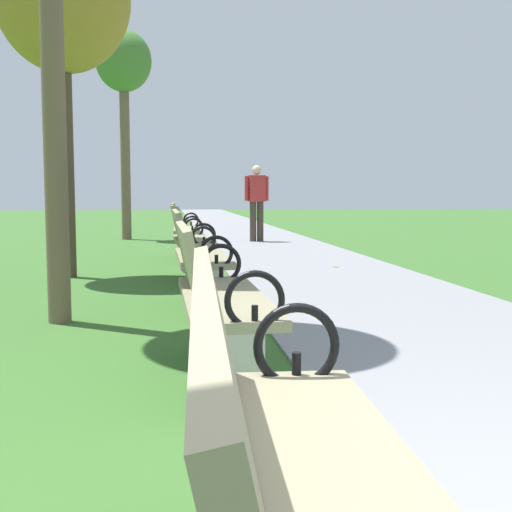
% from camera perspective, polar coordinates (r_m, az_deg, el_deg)
% --- Properties ---
extents(paved_walkway, '(2.48, 44.00, 0.02)m').
position_cam_1_polar(paved_walkway, '(19.24, -1.58, 2.36)').
color(paved_walkway, gray).
rests_on(paved_walkway, ground).
extents(park_bench_1, '(0.54, 1.62, 0.90)m').
position_cam_1_polar(park_bench_1, '(1.35, 3.60, -19.64)').
color(park_bench_1, gray).
rests_on(park_bench_1, ground).
extents(park_bench_2, '(0.50, 1.61, 0.90)m').
position_cam_1_polar(park_bench_2, '(3.63, -3.64, -3.62)').
color(park_bench_2, gray).
rests_on(park_bench_2, ground).
extents(park_bench_3, '(0.50, 1.61, 0.90)m').
position_cam_1_polar(park_bench_3, '(5.98, -5.17, -0.05)').
color(park_bench_3, gray).
rests_on(park_bench_3, ground).
extents(park_bench_4, '(0.53, 1.62, 0.90)m').
position_cam_1_polar(park_bench_4, '(8.12, -5.79, 1.41)').
color(park_bench_4, gray).
rests_on(park_bench_4, ground).
extents(park_bench_5, '(0.50, 1.61, 0.90)m').
position_cam_1_polar(park_bench_5, '(10.57, -6.19, 2.34)').
color(park_bench_5, gray).
rests_on(park_bench_5, ground).
extents(tree_3, '(1.63, 1.63, 4.31)m').
position_cam_1_polar(tree_3, '(8.88, -16.35, 20.43)').
color(tree_3, '#4C3D2D').
rests_on(tree_3, ground).
extents(tree_4, '(1.24, 1.24, 4.66)m').
position_cam_1_polar(tree_4, '(15.53, -11.37, 15.62)').
color(tree_4, brown).
rests_on(tree_4, ground).
extents(pedestrian_walking, '(0.53, 0.27, 1.62)m').
position_cam_1_polar(pedestrian_walking, '(14.12, 0.06, 4.96)').
color(pedestrian_walking, '#3D3328').
rests_on(pedestrian_walking, paved_walkway).
extents(scattered_leaves, '(4.19, 13.02, 0.02)m').
position_cam_1_polar(scattered_leaves, '(4.38, -0.62, -8.39)').
color(scattered_leaves, '#AD6B23').
rests_on(scattered_leaves, ground).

